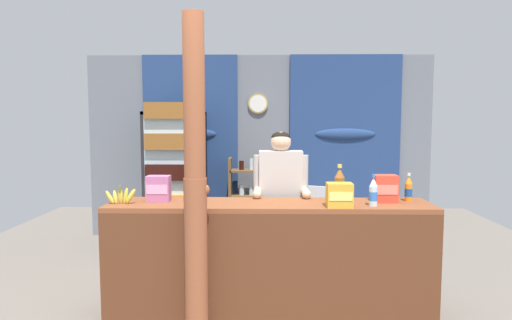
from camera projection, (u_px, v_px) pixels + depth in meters
The scene contains 16 objects.
ground_plane at pixel (257, 280), 4.62m from camera, with size 7.63×7.63×0.00m, color slate.
back_wall_curtained at pixel (261, 144), 6.30m from camera, with size 4.81×0.22×2.56m.
stall_counter at pixel (269, 251), 3.69m from camera, with size 2.73×0.53×0.97m.
timber_post at pixel (195, 185), 3.37m from camera, with size 0.20×0.18×2.46m.
drink_fridge at pixel (175, 169), 5.74m from camera, with size 0.74×0.67×1.88m.
bottle_shelf_rack at pixel (246, 198), 6.04m from camera, with size 0.48×0.28×1.15m.
plastic_lawn_chair at pixel (327, 214), 5.51m from camera, with size 0.57×0.57×0.86m.
shopkeeper at pixel (281, 193), 4.21m from camera, with size 0.52×0.42×1.55m.
soda_bottle_iced_tea at pixel (339, 185), 3.90m from camera, with size 0.09×0.09×0.31m.
soda_bottle_lime_soda at pixel (202, 192), 3.72m from camera, with size 0.06×0.06×0.23m.
soda_bottle_orange_soda at pixel (408, 189), 3.82m from camera, with size 0.06×0.06×0.24m.
soda_bottle_water at pixel (373, 193), 3.61m from camera, with size 0.07×0.07×0.26m.
snack_box_wafer at pixel (159, 189), 3.82m from camera, with size 0.20×0.13×0.22m.
snack_box_choco_powder at pixel (339, 195), 3.57m from camera, with size 0.20×0.15×0.19m.
snack_box_crackers at pixel (385, 189), 3.78m from camera, with size 0.19×0.14×0.23m.
banana_bunch at pixel (122, 196), 3.71m from camera, with size 0.28×0.05×0.16m.
Camera 1 is at (0.08, -3.31, 1.67)m, focal length 31.22 mm.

